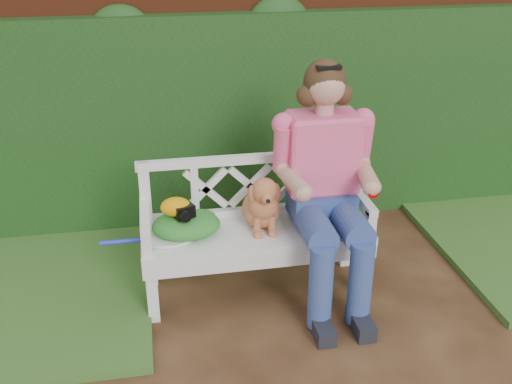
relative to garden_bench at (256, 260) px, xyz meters
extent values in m
plane|color=black|center=(0.38, -0.62, -0.24)|extent=(60.00, 60.00, 0.00)
cube|color=maroon|center=(0.38, 1.28, 0.86)|extent=(10.00, 0.30, 2.20)
cube|color=#25571E|center=(0.38, 1.06, 0.61)|extent=(10.00, 0.18, 1.70)
cube|color=black|center=(-0.47, -0.03, 0.43)|extent=(0.15, 0.13, 0.08)
ellipsoid|color=orange|center=(-0.52, 0.00, 0.45)|extent=(0.19, 0.14, 0.12)
camera|label=1|loc=(-0.62, -3.39, 2.16)|focal=42.00mm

